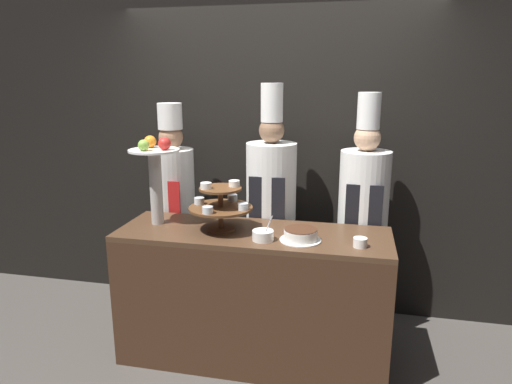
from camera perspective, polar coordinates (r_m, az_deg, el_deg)
ground_plane at (r=3.25m, az=-1.63°, el=-22.69°), size 14.00×14.00×0.00m
wall_back at (r=3.80m, az=2.51°, el=5.80°), size 10.00×0.06×2.80m
buffet_counter at (r=3.25m, az=-0.38°, el=-12.87°), size 1.83×0.61×0.94m
tiered_stand at (r=3.06m, az=-4.44°, el=-1.52°), size 0.43×0.43×0.34m
fruit_pedestal at (r=3.22m, az=-12.50°, el=2.84°), size 0.35×0.35×0.62m
cake_round at (r=2.91m, az=5.59°, el=-5.37°), size 0.26×0.26×0.08m
cup_white at (r=2.86m, az=12.88°, el=-6.17°), size 0.08×0.08×0.06m
serving_bowl_near at (r=2.90m, az=0.88°, el=-5.43°), size 0.14×0.14×0.17m
chef_left at (r=3.75m, az=-10.26°, el=-1.04°), size 0.34×0.34×1.76m
chef_center_left at (r=3.52m, az=1.89°, el=-1.20°), size 0.38×0.38×1.91m
chef_center_right at (r=3.47m, az=13.23°, el=-2.15°), size 0.37×0.37×1.85m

